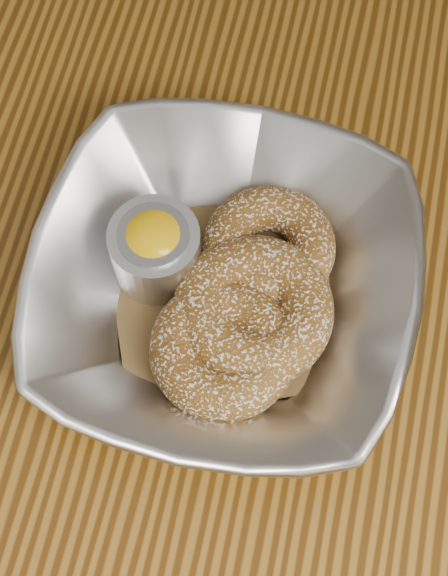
% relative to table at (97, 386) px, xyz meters
% --- Properties ---
extents(ground_plane, '(4.00, 4.00, 0.00)m').
position_rel_table_xyz_m(ground_plane, '(0.00, 0.00, -0.65)').
color(ground_plane, '#565659').
rests_on(ground_plane, ground).
extents(table, '(1.20, 0.80, 0.75)m').
position_rel_table_xyz_m(table, '(0.00, 0.00, 0.00)').
color(table, brown).
rests_on(table, ground_plane).
extents(serving_bowl, '(0.25, 0.25, 0.06)m').
position_rel_table_xyz_m(serving_bowl, '(0.09, 0.05, 0.13)').
color(serving_bowl, silver).
rests_on(serving_bowl, table).
extents(parchment, '(0.19, 0.19, 0.00)m').
position_rel_table_xyz_m(parchment, '(0.09, 0.05, 0.11)').
color(parchment, brown).
rests_on(parchment, table).
extents(donut_back, '(0.10, 0.10, 0.03)m').
position_rel_table_xyz_m(donut_back, '(0.11, 0.08, 0.12)').
color(donut_back, brown).
rests_on(donut_back, parchment).
extents(donut_front, '(0.13, 0.13, 0.03)m').
position_rel_table_xyz_m(donut_front, '(0.10, 0.01, 0.13)').
color(donut_front, brown).
rests_on(donut_front, parchment).
extents(donut_extra, '(0.12, 0.12, 0.04)m').
position_rel_table_xyz_m(donut_extra, '(0.11, 0.04, 0.13)').
color(donut_extra, brown).
rests_on(donut_extra, parchment).
extents(ramekin, '(0.06, 0.06, 0.06)m').
position_rel_table_xyz_m(ramekin, '(0.04, 0.06, 0.13)').
color(ramekin, silver).
rests_on(ramekin, table).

